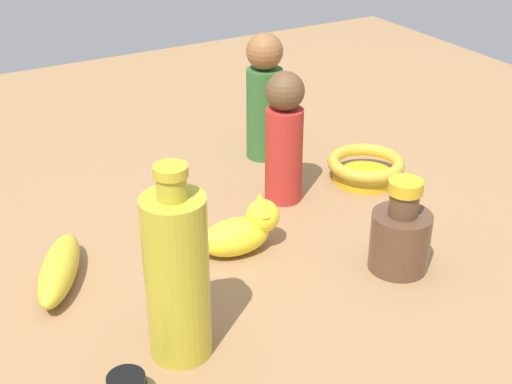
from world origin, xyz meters
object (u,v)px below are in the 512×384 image
bowl (366,166)px  person_figure_child (264,97)px  banana (59,269)px  cat_figurine (243,231)px  person_figure_adult (284,138)px  bottle_short (400,235)px  bottle_tall (177,275)px

bowl → person_figure_child: (-0.10, 0.18, 0.09)m
bowl → banana: 0.56m
cat_figurine → person_figure_adult: person_figure_adult is taller
cat_figurine → person_figure_child: person_figure_child is taller
bowl → bottle_short: bearing=-117.7°
bottle_short → banana: bearing=155.4°
bottle_tall → person_figure_child: bottle_tall is taller
bowl → person_figure_adult: (-0.16, 0.01, 0.09)m
bowl → banana: bearing=-175.2°
person_figure_child → bottle_tall: bearing=-130.4°
banana → person_figure_adult: bearing=125.4°
person_figure_adult → bottle_tall: bearing=-139.0°
cat_figurine → person_figure_child: (0.20, 0.27, 0.08)m
cat_figurine → bottle_short: 0.23m
person_figure_child → banana: 0.51m
bowl → bottle_short: (-0.13, -0.24, 0.03)m
bottle_tall → person_figure_adult: bearing=41.0°
bottle_short → banana: bottle_short is taller
bottle_short → person_figure_child: person_figure_child is taller
bottle_short → person_figure_adult: (-0.03, 0.26, 0.06)m
person_figure_child → banana: bearing=-153.9°
cat_figurine → bottle_short: (0.17, -0.15, 0.02)m
bowl → bottle_short: bottle_short is taller
banana → bowl: bearing=121.7°
bottle_short → person_figure_adult: size_ratio=0.62×
bowl → person_figure_child: 0.22m
bowl → bottle_tall: size_ratio=0.55×
banana → bottle_tall: bearing=49.4°
bottle_tall → banana: 0.24m
bowl → cat_figurine: size_ratio=0.96×
person_figure_child → banana: person_figure_child is taller
bottle_tall → person_figure_child: size_ratio=1.05×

